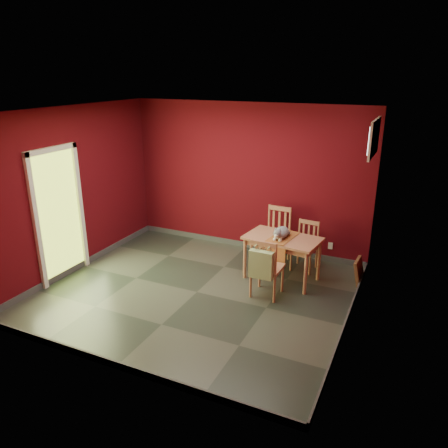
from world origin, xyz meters
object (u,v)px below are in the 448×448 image
at_px(chair_far_left, 276,234).
at_px(tote_bag, 261,265).
at_px(cat, 281,230).
at_px(chair_far_right, 305,245).
at_px(dining_table, 282,243).
at_px(chair_near, 266,267).
at_px(picture_frame, 359,271).

relative_size(chair_far_left, tote_bag, 2.02).
bearing_deg(tote_bag, cat, 88.70).
relative_size(chair_far_right, cat, 1.79).
xyz_separation_m(dining_table, chair_near, (-0.04, -0.64, -0.16)).
relative_size(dining_table, cat, 2.65).
distance_m(chair_near, picture_frame, 1.60).
distance_m(cat, picture_frame, 1.40).
relative_size(dining_table, chair_far_right, 1.49).
xyz_separation_m(chair_near, cat, (0.02, 0.62, 0.37)).
distance_m(tote_bag, picture_frame, 1.78).
relative_size(chair_far_left, chair_near, 1.05).
bearing_deg(chair_far_left, tote_bag, -79.55).
distance_m(chair_far_left, chair_far_right, 0.57).
height_order(chair_far_left, chair_far_right, chair_far_left).
bearing_deg(dining_table, tote_bag, -92.83).
height_order(chair_far_right, cat, cat).
xyz_separation_m(chair_near, tote_bag, (-0.00, -0.22, 0.13)).
relative_size(dining_table, chair_far_left, 1.27).
xyz_separation_m(chair_far_left, chair_near, (0.28, -1.29, -0.02)).
distance_m(chair_far_right, cat, 0.75).
height_order(dining_table, chair_near, chair_near).
xyz_separation_m(chair_far_left, chair_far_right, (0.56, -0.10, -0.07)).
height_order(dining_table, tote_bag, tote_bag).
distance_m(tote_bag, cat, 0.87).
xyz_separation_m(chair_far_right, tote_bag, (-0.28, -1.41, 0.18)).
height_order(tote_bag, cat, cat).
distance_m(dining_table, picture_frame, 1.30).
relative_size(chair_far_left, picture_frame, 2.41).
height_order(dining_table, chair_far_left, chair_far_left).
xyz_separation_m(dining_table, tote_bag, (-0.04, -0.86, -0.03)).
bearing_deg(dining_table, chair_far_left, 116.15).
height_order(dining_table, cat, cat).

